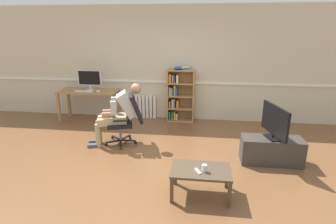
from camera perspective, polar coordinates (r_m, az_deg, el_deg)
name	(u,v)px	position (r m, az deg, el deg)	size (l,w,h in m)	color
ground_plane	(152,168)	(4.58, -3.31, -11.48)	(18.00, 18.00, 0.00)	brown
back_wall	(172,64)	(6.69, 0.74, 9.91)	(12.00, 0.13, 2.70)	beige
computer_desk	(89,95)	(6.85, -16.12, 3.46)	(1.39, 0.59, 0.76)	#9E7547
imac_monitor	(89,79)	(6.83, -15.98, 6.69)	(0.57, 0.14, 0.47)	silver
keyboard	(84,91)	(6.72, -17.03, 4.14)	(0.41, 0.12, 0.02)	white
computer_mouse	(98,91)	(6.60, -14.23, 4.20)	(0.06, 0.10, 0.03)	white
bookshelf	(179,95)	(6.60, 2.28, 3.55)	(0.64, 0.29, 1.32)	#AD7F4C
radiator	(142,106)	(6.93, -5.42, 1.14)	(0.71, 0.08, 0.58)	white
office_chair	(127,118)	(5.36, -8.43, -1.14)	(0.77, 0.65, 0.98)	black
person_seated	(119,112)	(5.33, -10.19, -0.03)	(1.06, 0.58, 1.19)	tan
tv_stand	(271,150)	(4.96, 20.62, -7.45)	(0.99, 0.41, 0.44)	#3D3833
tv_screen	(275,122)	(4.78, 21.28, -1.88)	(0.28, 0.79, 0.55)	black
coffee_table	(201,173)	(3.78, 6.86, -12.37)	(0.79, 0.51, 0.39)	#4C3D2D
drinking_glass	(204,168)	(3.68, 7.54, -11.49)	(0.07, 0.07, 0.10)	silver
spare_remote	(198,171)	(3.69, 6.21, -12.11)	(0.04, 0.15, 0.02)	white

